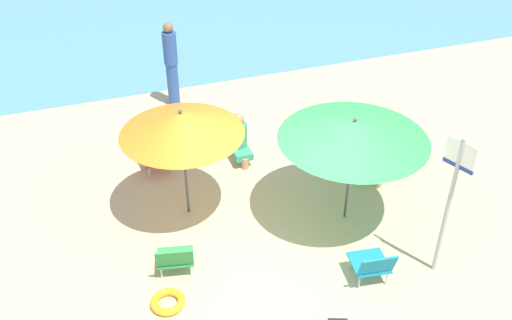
{
  "coord_description": "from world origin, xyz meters",
  "views": [
    {
      "loc": [
        -2.37,
        -5.72,
        5.86
      ],
      "look_at": [
        0.06,
        1.33,
        0.7
      ],
      "focal_mm": 41.21,
      "sensor_mm": 36.0,
      "label": 1
    }
  ],
  "objects_px": {
    "person_b": "(240,138)",
    "swim_ring": "(168,302)",
    "beach_chair_c": "(175,258)",
    "warning_sign": "(452,190)",
    "beach_chair_a": "(373,264)",
    "person_a": "(373,154)",
    "beach_chair_b": "(154,149)",
    "umbrella_green": "(354,130)",
    "umbrella_orange": "(181,123)",
    "person_c": "(171,64)"
  },
  "relations": [
    {
      "from": "person_c",
      "to": "person_b",
      "type": "bearing_deg",
      "value": 72.76
    },
    {
      "from": "person_b",
      "to": "swim_ring",
      "type": "height_order",
      "value": "person_b"
    },
    {
      "from": "person_c",
      "to": "swim_ring",
      "type": "bearing_deg",
      "value": 43.39
    },
    {
      "from": "person_a",
      "to": "warning_sign",
      "type": "relative_size",
      "value": 0.43
    },
    {
      "from": "person_b",
      "to": "beach_chair_b",
      "type": "bearing_deg",
      "value": -101.25
    },
    {
      "from": "umbrella_orange",
      "to": "beach_chair_b",
      "type": "height_order",
      "value": "umbrella_orange"
    },
    {
      "from": "person_a",
      "to": "beach_chair_b",
      "type": "bearing_deg",
      "value": -119.61
    },
    {
      "from": "warning_sign",
      "to": "umbrella_orange",
      "type": "bearing_deg",
      "value": 120.42
    },
    {
      "from": "umbrella_green",
      "to": "warning_sign",
      "type": "relative_size",
      "value": 1.0
    },
    {
      "from": "beach_chair_a",
      "to": "beach_chair_c",
      "type": "distance_m",
      "value": 2.63
    },
    {
      "from": "beach_chair_a",
      "to": "swim_ring",
      "type": "bearing_deg",
      "value": 86.85
    },
    {
      "from": "person_c",
      "to": "umbrella_orange",
      "type": "bearing_deg",
      "value": 47.89
    },
    {
      "from": "umbrella_green",
      "to": "beach_chair_a",
      "type": "height_order",
      "value": "umbrella_green"
    },
    {
      "from": "person_c",
      "to": "warning_sign",
      "type": "height_order",
      "value": "warning_sign"
    },
    {
      "from": "beach_chair_c",
      "to": "beach_chair_a",
      "type": "bearing_deg",
      "value": -100.51
    },
    {
      "from": "person_c",
      "to": "umbrella_green",
      "type": "bearing_deg",
      "value": 78.37
    },
    {
      "from": "beach_chair_b",
      "to": "person_c",
      "type": "xyz_separation_m",
      "value": [
        0.78,
        2.02,
        0.55
      ]
    },
    {
      "from": "person_a",
      "to": "person_c",
      "type": "height_order",
      "value": "person_c"
    },
    {
      "from": "beach_chair_a",
      "to": "beach_chair_c",
      "type": "height_order",
      "value": "beach_chair_a"
    },
    {
      "from": "umbrella_green",
      "to": "warning_sign",
      "type": "xyz_separation_m",
      "value": [
        0.68,
        -1.4,
        -0.2
      ]
    },
    {
      "from": "warning_sign",
      "to": "beach_chair_b",
      "type": "bearing_deg",
      "value": 109.3
    },
    {
      "from": "swim_ring",
      "to": "beach_chair_c",
      "type": "bearing_deg",
      "value": 65.96
    },
    {
      "from": "warning_sign",
      "to": "swim_ring",
      "type": "height_order",
      "value": "warning_sign"
    },
    {
      "from": "beach_chair_c",
      "to": "person_c",
      "type": "distance_m",
      "value": 4.81
    },
    {
      "from": "umbrella_orange",
      "to": "beach_chair_a",
      "type": "relative_size",
      "value": 2.94
    },
    {
      "from": "beach_chair_b",
      "to": "umbrella_green",
      "type": "bearing_deg",
      "value": 43.89
    },
    {
      "from": "person_a",
      "to": "person_c",
      "type": "bearing_deg",
      "value": -149.34
    },
    {
      "from": "umbrella_green",
      "to": "person_a",
      "type": "height_order",
      "value": "umbrella_green"
    },
    {
      "from": "umbrella_green",
      "to": "swim_ring",
      "type": "height_order",
      "value": "umbrella_green"
    },
    {
      "from": "beach_chair_b",
      "to": "person_c",
      "type": "distance_m",
      "value": 2.24
    },
    {
      "from": "beach_chair_a",
      "to": "person_a",
      "type": "bearing_deg",
      "value": -20.71
    },
    {
      "from": "person_b",
      "to": "swim_ring",
      "type": "bearing_deg",
      "value": -33.75
    },
    {
      "from": "umbrella_green",
      "to": "warning_sign",
      "type": "bearing_deg",
      "value": -64.29
    },
    {
      "from": "beach_chair_a",
      "to": "person_b",
      "type": "height_order",
      "value": "person_b"
    },
    {
      "from": "person_c",
      "to": "beach_chair_b",
      "type": "bearing_deg",
      "value": 35.72
    },
    {
      "from": "umbrella_orange",
      "to": "beach_chair_b",
      "type": "xyz_separation_m",
      "value": [
        -0.24,
        1.39,
        -1.26
      ]
    },
    {
      "from": "beach_chair_c",
      "to": "warning_sign",
      "type": "xyz_separation_m",
      "value": [
        3.39,
        -1.06,
        1.07
      ]
    },
    {
      "from": "umbrella_orange",
      "to": "person_c",
      "type": "bearing_deg",
      "value": 81.09
    },
    {
      "from": "umbrella_green",
      "to": "swim_ring",
      "type": "relative_size",
      "value": 4.74
    },
    {
      "from": "person_b",
      "to": "swim_ring",
      "type": "xyz_separation_m",
      "value": [
        -1.89,
        -2.87,
        -0.39
      ]
    },
    {
      "from": "beach_chair_c",
      "to": "swim_ring",
      "type": "distance_m",
      "value": 0.61
    },
    {
      "from": "beach_chair_a",
      "to": "beach_chair_c",
      "type": "xyz_separation_m",
      "value": [
        -2.44,
        1.0,
        -0.04
      ]
    },
    {
      "from": "umbrella_green",
      "to": "person_b",
      "type": "height_order",
      "value": "umbrella_green"
    },
    {
      "from": "umbrella_green",
      "to": "person_c",
      "type": "distance_m",
      "value": 4.69
    },
    {
      "from": "beach_chair_b",
      "to": "umbrella_orange",
      "type": "bearing_deg",
      "value": 6.57
    },
    {
      "from": "beach_chair_b",
      "to": "swim_ring",
      "type": "relative_size",
      "value": 1.49
    },
    {
      "from": "umbrella_orange",
      "to": "warning_sign",
      "type": "height_order",
      "value": "warning_sign"
    },
    {
      "from": "umbrella_orange",
      "to": "beach_chair_b",
      "type": "relative_size",
      "value": 2.71
    },
    {
      "from": "person_c",
      "to": "swim_ring",
      "type": "relative_size",
      "value": 3.85
    },
    {
      "from": "beach_chair_a",
      "to": "person_a",
      "type": "distance_m",
      "value": 2.41
    }
  ]
}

